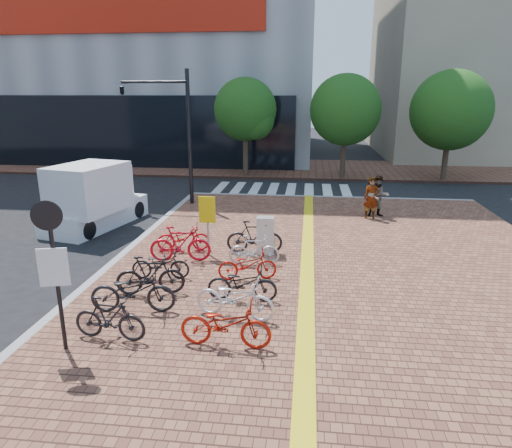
# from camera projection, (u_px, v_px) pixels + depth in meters

# --- Properties ---
(ground) EXTENTS (120.00, 120.00, 0.00)m
(ground) POSITION_uv_depth(u_px,v_px,m) (230.00, 300.00, 11.92)
(ground) COLOR black
(ground) RESTS_ON ground
(tactile_strip) EXTENTS (0.40, 34.00, 0.01)m
(tactile_strip) POSITION_uv_depth(u_px,v_px,m) (303.00, 441.00, 6.88)
(tactile_strip) COLOR yellow
(tactile_strip) RESTS_ON sidewalk
(kerb_north) EXTENTS (14.00, 0.25, 0.15)m
(kerb_north) POSITION_uv_depth(u_px,v_px,m) (329.00, 198.00, 23.01)
(kerb_north) COLOR gray
(kerb_north) RESTS_ON ground
(far_sidewalk) EXTENTS (70.00, 8.00, 0.15)m
(far_sidewalk) POSITION_uv_depth(u_px,v_px,m) (281.00, 168.00, 31.93)
(far_sidewalk) COLOR brown
(far_sidewalk) RESTS_ON ground
(building_beige) EXTENTS (20.00, 18.00, 18.00)m
(building_beige) POSITION_uv_depth(u_px,v_px,m) (507.00, 45.00, 37.93)
(building_beige) COLOR gray
(building_beige) RESTS_ON ground
(crosswalk) EXTENTS (7.50, 4.00, 0.01)m
(crosswalk) POSITION_uv_depth(u_px,v_px,m) (282.00, 190.00, 25.21)
(crosswalk) COLOR silver
(crosswalk) RESTS_ON ground
(street_trees) EXTENTS (16.20, 4.60, 6.35)m
(street_trees) POSITION_uv_depth(u_px,v_px,m) (363.00, 112.00, 26.86)
(street_trees) COLOR #38281E
(street_trees) RESTS_ON far_sidewalk
(bike_0) EXTENTS (1.64, 0.59, 0.97)m
(bike_0) POSITION_uv_depth(u_px,v_px,m) (109.00, 319.00, 9.60)
(bike_0) COLOR black
(bike_0) RESTS_ON sidewalk
(bike_1) EXTENTS (2.08, 0.94, 1.06)m
(bike_1) POSITION_uv_depth(u_px,v_px,m) (133.00, 291.00, 10.80)
(bike_1) COLOR black
(bike_1) RESTS_ON sidewalk
(bike_2) EXTENTS (1.83, 0.85, 1.06)m
(bike_2) POSITION_uv_depth(u_px,v_px,m) (150.00, 275.00, 11.74)
(bike_2) COLOR black
(bike_2) RESTS_ON sidewalk
(bike_3) EXTENTS (1.67, 0.73, 0.85)m
(bike_3) POSITION_uv_depth(u_px,v_px,m) (160.00, 264.00, 12.78)
(bike_3) COLOR black
(bike_3) RESTS_ON sidewalk
(bike_4) EXTENTS (1.94, 0.79, 1.13)m
(bike_4) POSITION_uv_depth(u_px,v_px,m) (180.00, 244.00, 14.05)
(bike_4) COLOR red
(bike_4) RESTS_ON sidewalk
(bike_5) EXTENTS (1.80, 0.94, 0.90)m
(bike_5) POSITION_uv_depth(u_px,v_px,m) (183.00, 237.00, 15.05)
(bike_5) COLOR #BB0D12
(bike_5) RESTS_ON sidewalk
(bike_6) EXTENTS (1.93, 0.73, 1.00)m
(bike_6) POSITION_uv_depth(u_px,v_px,m) (226.00, 324.00, 9.33)
(bike_6) COLOR #A61A0B
(bike_6) RESTS_ON sidewalk
(bike_7) EXTENTS (1.99, 0.99, 1.00)m
(bike_7) POSITION_uv_depth(u_px,v_px,m) (235.00, 298.00, 10.52)
(bike_7) COLOR white
(bike_7) RESTS_ON sidewalk
(bike_8) EXTENTS (1.77, 0.63, 0.93)m
(bike_8) POSITION_uv_depth(u_px,v_px,m) (242.00, 283.00, 11.41)
(bike_8) COLOR black
(bike_8) RESTS_ON sidewalk
(bike_9) EXTENTS (1.72, 0.89, 0.86)m
(bike_9) POSITION_uv_depth(u_px,v_px,m) (247.00, 265.00, 12.72)
(bike_9) COLOR #AF140C
(bike_9) RESTS_ON sidewalk
(bike_10) EXTENTS (1.57, 0.55, 0.92)m
(bike_10) POSITION_uv_depth(u_px,v_px,m) (254.00, 250.00, 13.83)
(bike_10) COLOR silver
(bike_10) RESTS_ON sidewalk
(bike_11) EXTENTS (1.85, 0.65, 1.09)m
(bike_11) POSITION_uv_depth(u_px,v_px,m) (255.00, 237.00, 14.79)
(bike_11) COLOR black
(bike_11) RESTS_ON sidewalk
(pedestrian_a) EXTENTS (0.65, 0.44, 1.73)m
(pedestrian_a) POSITION_uv_depth(u_px,v_px,m) (371.00, 198.00, 18.78)
(pedestrian_a) COLOR gray
(pedestrian_a) RESTS_ON sidewalk
(pedestrian_b) EXTENTS (0.91, 0.75, 1.73)m
(pedestrian_b) POSITION_uv_depth(u_px,v_px,m) (379.00, 196.00, 19.08)
(pedestrian_b) COLOR #4A4F5E
(pedestrian_b) RESTS_ON sidewalk
(utility_box) EXTENTS (0.58, 0.44, 1.22)m
(utility_box) POSITION_uv_depth(u_px,v_px,m) (265.00, 235.00, 14.74)
(utility_box) COLOR silver
(utility_box) RESTS_ON sidewalk
(yellow_sign) EXTENTS (0.53, 0.13, 1.95)m
(yellow_sign) POSITION_uv_depth(u_px,v_px,m) (207.00, 215.00, 14.33)
(yellow_sign) COLOR #B7B7BC
(yellow_sign) RESTS_ON sidewalk
(notice_sign) EXTENTS (0.57, 0.20, 3.14)m
(notice_sign) POSITION_uv_depth(u_px,v_px,m) (53.00, 259.00, 8.79)
(notice_sign) COLOR black
(notice_sign) RESTS_ON sidewalk
(traffic_light_pole) EXTENTS (3.25, 1.25, 6.06)m
(traffic_light_pole) POSITION_uv_depth(u_px,v_px,m) (158.00, 112.00, 20.60)
(traffic_light_pole) COLOR black
(traffic_light_pole) RESTS_ON sidewalk
(box_truck) EXTENTS (2.91, 4.82, 2.60)m
(box_truck) POSITION_uv_depth(u_px,v_px,m) (93.00, 196.00, 18.12)
(box_truck) COLOR white
(box_truck) RESTS_ON ground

